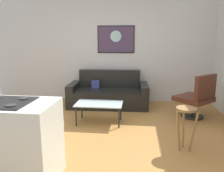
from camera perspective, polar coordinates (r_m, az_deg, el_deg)
The scene contains 7 objects.
ground at distance 3.86m, azimuth -4.65°, elevation -13.22°, with size 6.40×6.40×0.04m, color #A97539.
back_wall at distance 5.90m, azimuth -0.28°, elevation 9.77°, with size 6.40×0.05×2.80m, color beige.
couch at distance 5.51m, azimuth -0.92°, elevation -2.21°, with size 1.95×0.95×0.85m.
coffee_table at distance 4.36m, azimuth -3.32°, elevation -4.86°, with size 0.91×0.52×0.40m.
armchair at distance 4.90m, azimuth 21.01°, elevation -2.67°, with size 0.90×0.90×0.93m.
bar_stool at distance 3.44m, azimuth 18.38°, elevation -7.94°, with size 0.34×0.33×0.65m.
wall_painting at distance 5.84m, azimuth 1.00°, elevation 11.88°, with size 0.95×0.03×0.69m.
Camera 1 is at (0.70, -3.43, 1.61)m, focal length 35.66 mm.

